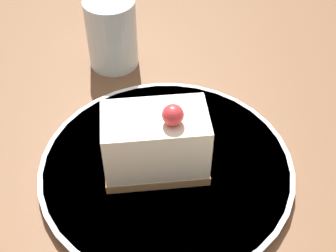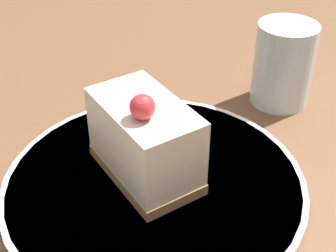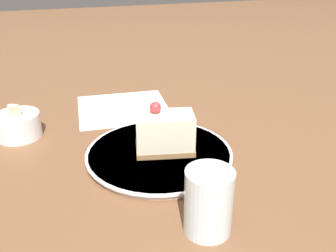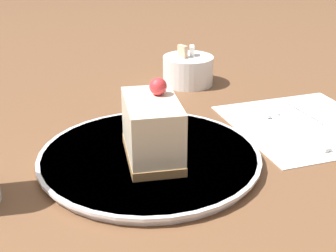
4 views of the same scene
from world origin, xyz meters
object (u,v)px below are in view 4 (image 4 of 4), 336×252
at_px(cake_slice, 151,128).
at_px(knife, 329,124).
at_px(fork, 281,121).
at_px(plate, 150,157).
at_px(sugar_bowl, 188,70).

xyz_separation_m(cake_slice, knife, (0.28, 0.01, -0.05)).
bearing_deg(fork, cake_slice, -168.57).
distance_m(plate, cake_slice, 0.04).
relative_size(plate, knife, 1.70).
height_order(knife, sugar_bowl, sugar_bowl).
height_order(cake_slice, fork, cake_slice).
height_order(plate, knife, plate).
relative_size(cake_slice, sugar_bowl, 1.29).
bearing_deg(fork, sugar_bowl, 103.30).
height_order(plate, fork, plate).
height_order(plate, sugar_bowl, sugar_bowl).
distance_m(cake_slice, sugar_bowl, 0.32).
distance_m(plate, knife, 0.28).
distance_m(cake_slice, fork, 0.24).
bearing_deg(knife, fork, 148.13).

